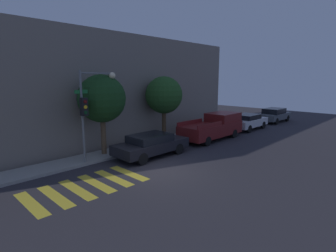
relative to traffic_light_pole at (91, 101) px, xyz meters
The scene contains 11 objects.
ground_plane 4.96m from the traffic_light_pole, 65.42° to the right, with size 60.00×60.00×0.00m, color #2D2B30.
sidewalk 3.64m from the traffic_light_pole, 24.39° to the left, with size 26.00×1.73×0.14m, color gray.
building_row 5.21m from the traffic_light_pole, 72.76° to the left, with size 26.00×6.00×7.36m, color slate.
crosswalk 4.56m from the traffic_light_pole, 125.44° to the right, with size 4.81×2.60×0.00m.
traffic_light_pole is the anchor object (origin of this frame).
sedan_near_corner 4.14m from the traffic_light_pole, 23.06° to the right, with size 4.53×1.88×1.30m.
pickup_truck 9.61m from the traffic_light_pole, ahead, with size 5.51×2.03×1.85m.
sedan_middle 14.74m from the traffic_light_pole, ahead, with size 4.25×1.86×1.35m.
sedan_far_end 20.36m from the traffic_light_pole, ahead, with size 4.66×1.86×1.43m.
tree_near_corner 1.32m from the traffic_light_pole, 33.67° to the left, with size 2.69×2.69×4.68m.
tree_midblock 6.06m from the traffic_light_pole, ahead, with size 2.57×2.57×4.60m.
Camera 1 is at (-8.36, -8.82, 4.42)m, focal length 28.00 mm.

